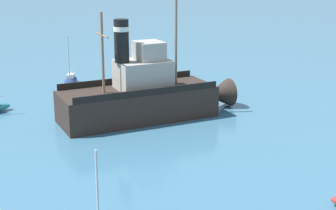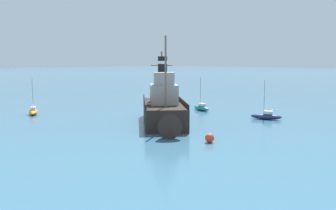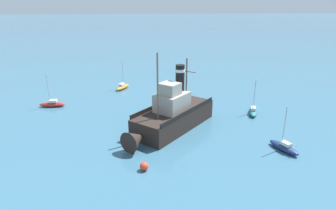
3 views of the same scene
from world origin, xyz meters
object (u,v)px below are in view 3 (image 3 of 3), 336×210
(sailboat_navy, at_px, (284,147))
(old_tugboat, at_px, (171,115))
(sailboat_red, at_px, (52,104))
(sailboat_orange, at_px, (123,87))
(mooring_buoy, at_px, (144,166))
(sailboat_teal, at_px, (253,111))

(sailboat_navy, bearing_deg, old_tugboat, 59.33)
(sailboat_red, distance_m, sailboat_navy, 32.83)
(sailboat_orange, height_order, mooring_buoy, sailboat_orange)
(sailboat_red, xyz_separation_m, sailboat_teal, (-5.69, -28.97, 0.00))
(sailboat_red, relative_size, mooring_buoy, 5.83)
(mooring_buoy, bearing_deg, sailboat_teal, -49.39)
(sailboat_teal, bearing_deg, sailboat_navy, 176.88)
(sailboat_orange, bearing_deg, sailboat_red, 130.10)
(old_tugboat, distance_m, sailboat_orange, 19.51)
(old_tugboat, bearing_deg, sailboat_teal, -71.41)
(old_tugboat, bearing_deg, sailboat_orange, 20.87)
(sailboat_orange, relative_size, sailboat_teal, 1.00)
(sailboat_teal, relative_size, mooring_buoy, 5.83)
(sailboat_red, xyz_separation_m, sailboat_navy, (-16.49, -28.38, 0.00))
(old_tugboat, height_order, mooring_buoy, old_tugboat)
(sailboat_navy, relative_size, sailboat_teal, 1.00)
(sailboat_teal, bearing_deg, sailboat_red, 78.88)
(old_tugboat, xyz_separation_m, sailboat_navy, (-6.76, -11.40, -1.40))
(old_tugboat, xyz_separation_m, sailboat_red, (9.73, 16.98, -1.40))
(old_tugboat, height_order, sailboat_teal, old_tugboat)
(sailboat_orange, height_order, sailboat_navy, same)
(sailboat_navy, xyz_separation_m, mooring_buoy, (-2.54, 14.97, -0.01))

